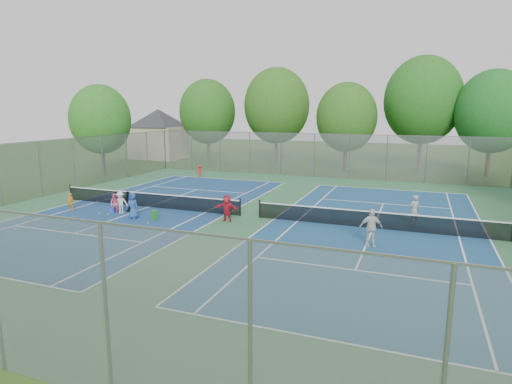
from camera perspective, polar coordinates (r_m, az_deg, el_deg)
ground at (r=25.04m, az=-0.82°, el=-3.33°), size 120.00×120.00×0.00m
court_pad at (r=25.04m, az=-0.82°, el=-3.32°), size 32.00×32.00×0.01m
court_left at (r=28.32m, az=-14.10°, el=-1.94°), size 10.97×23.77×0.01m
court_right at (r=23.45m, az=15.33°, el=-4.69°), size 10.97×23.77×0.01m
net_left at (r=28.23m, az=-14.14°, el=-1.08°), size 12.87×0.10×0.91m
net_right at (r=23.34m, az=15.39°, el=-3.65°), size 12.87×0.10×0.91m
fence_north at (r=39.79m, az=7.78°, el=4.84°), size 32.00×0.10×4.00m
fence_west at (r=33.92m, az=-26.84°, el=2.70°), size 0.10×32.00×4.00m
house at (r=55.95m, az=-12.87°, el=8.70°), size 11.03×11.03×7.30m
tree_nw at (r=50.12m, az=-6.48°, el=10.58°), size 6.40×6.40×9.58m
tree_nl at (r=47.94m, az=2.76°, el=11.40°), size 7.20×7.20×10.69m
tree_nc at (r=44.10m, az=11.98°, el=9.72°), size 6.00×6.00×8.85m
tree_nr at (r=46.54m, az=21.37°, el=11.31°), size 7.60×7.60×11.42m
tree_ne at (r=44.93m, az=29.04°, el=9.35°), size 6.60×6.60×9.77m
tree_side_w at (r=42.94m, az=-20.03°, el=9.07°), size 5.60×5.60×8.47m
ball_crate at (r=27.38m, az=-18.60°, el=-2.39°), size 0.37×0.37×0.26m
ball_hopper at (r=24.95m, az=-13.38°, el=-3.03°), size 0.35×0.35×0.56m
student_a at (r=28.83m, az=-23.49°, el=-1.21°), size 0.42×0.29×1.11m
student_b at (r=27.01m, az=-18.32°, el=-1.49°), size 0.63×0.50×1.23m
student_c at (r=26.99m, az=-17.61°, el=-1.35°), size 0.99×0.80×1.33m
student_d at (r=27.33m, az=-16.68°, el=-1.21°), size 0.80×0.63×1.27m
student_e at (r=25.46m, az=-16.11°, el=-1.77°), size 0.79×0.56×1.52m
student_f at (r=23.86m, az=-3.91°, el=-2.19°), size 1.42×0.48×1.53m
child_far_baseline at (r=39.88m, az=-7.50°, el=2.77°), size 0.79×0.58×1.10m
instructor at (r=24.59m, az=20.35°, el=-2.29°), size 0.73×0.69×1.68m
teen_court_b at (r=20.23m, az=15.06°, el=-4.61°), size 1.12×0.73×1.77m
tennis_ball_0 at (r=23.90m, az=-15.73°, el=-4.37°), size 0.07×0.07×0.07m
tennis_ball_1 at (r=24.27m, az=-14.19°, el=-4.06°), size 0.07×0.07×0.07m
tennis_ball_2 at (r=26.93m, az=-19.07°, el=-2.85°), size 0.07×0.07×0.07m
tennis_ball_3 at (r=25.78m, az=-29.46°, el=-4.29°), size 0.07×0.07×0.07m
tennis_ball_4 at (r=27.34m, az=-20.18°, el=-2.72°), size 0.07×0.07×0.07m
tennis_ball_5 at (r=26.21m, az=-23.87°, el=-3.56°), size 0.07×0.07×0.07m
tennis_ball_6 at (r=27.04m, az=-23.15°, el=-3.08°), size 0.07×0.07×0.07m
tennis_ball_7 at (r=24.46m, az=-25.84°, el=-4.72°), size 0.07×0.07×0.07m
tennis_ball_8 at (r=22.92m, az=-21.07°, el=-5.36°), size 0.07×0.07×0.07m
tennis_ball_9 at (r=23.17m, az=-22.59°, el=-5.30°), size 0.07×0.07×0.07m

